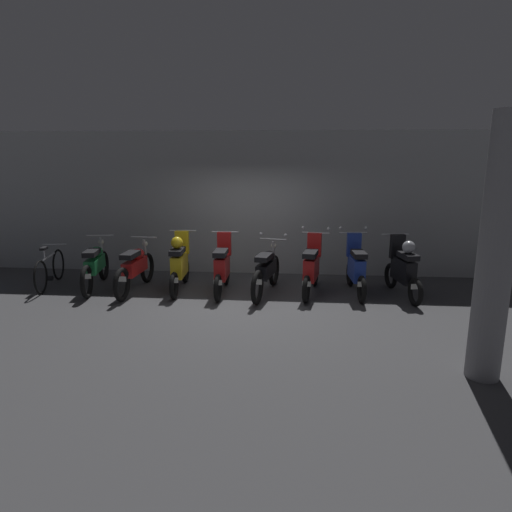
{
  "coord_description": "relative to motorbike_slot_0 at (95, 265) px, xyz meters",
  "views": [
    {
      "loc": [
        0.98,
        -8.14,
        2.76
      ],
      "look_at": [
        0.23,
        0.65,
        0.75
      ],
      "focal_mm": 31.9,
      "sensor_mm": 36.0,
      "label": 1
    }
  ],
  "objects": [
    {
      "name": "ground_plane",
      "position": [
        3.11,
        -0.66,
        -0.49
      ],
      "size": [
        80.0,
        80.0,
        0.0
      ],
      "primitive_type": "plane",
      "color": "#424244"
    },
    {
      "name": "back_wall",
      "position": [
        3.11,
        1.62,
        1.13
      ],
      "size": [
        16.0,
        0.3,
        3.24
      ],
      "primitive_type": "cube",
      "color": "#9EA0A3",
      "rests_on": "ground"
    },
    {
      "name": "motorbike_slot_0",
      "position": [
        0.0,
        0.0,
        0.0
      ],
      "size": [
        0.56,
        1.94,
        1.03
      ],
      "color": "black",
      "rests_on": "ground"
    },
    {
      "name": "motorbike_slot_1",
      "position": [
        0.89,
        -0.12,
        0.0
      ],
      "size": [
        0.56,
        1.95,
        1.03
      ],
      "color": "black",
      "rests_on": "ground"
    },
    {
      "name": "motorbike_slot_2",
      "position": [
        1.78,
        0.01,
        0.08
      ],
      "size": [
        0.56,
        1.68,
        1.18
      ],
      "color": "black",
      "rests_on": "ground"
    },
    {
      "name": "motorbike_slot_3",
      "position": [
        2.67,
        -0.06,
        0.03
      ],
      "size": [
        0.56,
        1.68,
        1.18
      ],
      "color": "black",
      "rests_on": "ground"
    },
    {
      "name": "motorbike_slot_4",
      "position": [
        3.56,
        -0.1,
        0.0
      ],
      "size": [
        0.63,
        1.93,
        1.15
      ],
      "color": "black",
      "rests_on": "ground"
    },
    {
      "name": "motorbike_slot_5",
      "position": [
        4.45,
        -0.0,
        0.04
      ],
      "size": [
        0.58,
        1.67,
        1.29
      ],
      "color": "black",
      "rests_on": "ground"
    },
    {
      "name": "motorbike_slot_6",
      "position": [
        5.33,
        0.07,
        0.04
      ],
      "size": [
        0.59,
        1.68,
        1.29
      ],
      "color": "black",
      "rests_on": "ground"
    },
    {
      "name": "motorbike_slot_7",
      "position": [
        6.21,
        -0.04,
        0.08
      ],
      "size": [
        0.57,
        1.67,
        1.18
      ],
      "color": "black",
      "rests_on": "ground"
    },
    {
      "name": "bicycle",
      "position": [
        -1.02,
        0.03,
        -0.13
      ],
      "size": [
        0.5,
        1.71,
        0.89
      ],
      "color": "black",
      "rests_on": "ground"
    },
    {
      "name": "support_pillar",
      "position": [
        6.49,
        -3.32,
        1.13
      ],
      "size": [
        0.41,
        0.41,
        3.24
      ],
      "primitive_type": "cylinder",
      "color": "gray",
      "rests_on": "ground"
    }
  ]
}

